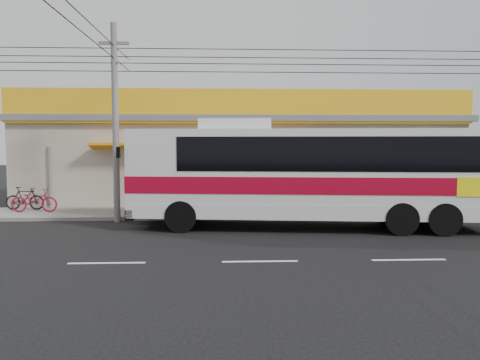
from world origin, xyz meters
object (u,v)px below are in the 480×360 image
(motorbike_red, at_px, (34,200))
(motorbike_dark, at_px, (25,198))
(coach_bus, at_px, (315,170))
(utility_pole, at_px, (114,58))

(motorbike_red, relative_size, motorbike_dark, 1.16)
(motorbike_dark, bearing_deg, motorbike_red, -133.48)
(motorbike_dark, bearing_deg, coach_bus, -106.95)
(motorbike_dark, distance_m, utility_pole, 7.87)
(motorbike_red, xyz_separation_m, utility_pole, (3.98, -1.83, 5.78))
(coach_bus, bearing_deg, motorbike_dark, 167.36)
(coach_bus, height_order, motorbike_dark, coach_bus)
(motorbike_red, distance_m, motorbike_dark, 1.00)
(coach_bus, distance_m, motorbike_red, 12.24)
(motorbike_red, bearing_deg, coach_bus, -105.21)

